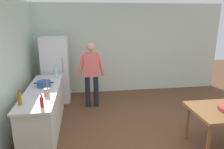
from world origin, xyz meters
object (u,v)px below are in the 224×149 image
cooking_pot (44,84)px  bottle_sauce_red (42,102)px  bottle_water_clear (56,72)px  utensil_jar (47,92)px  bottle_oil_amber (20,98)px  refrigerator (56,70)px  person (91,71)px

cooking_pot → bottle_sauce_red: bottle_sauce_red is taller
bottle_water_clear → utensil_jar: bearing=-91.8°
utensil_jar → bottle_sauce_red: bearing=-90.0°
bottle_water_clear → bottle_sauce_red: 1.75m
bottle_oil_amber → bottle_sauce_red: (0.38, -0.15, -0.02)m
bottle_oil_amber → bottle_water_clear: size_ratio=0.93×
bottle_water_clear → bottle_sauce_red: (-0.04, -1.75, -0.03)m
utensil_jar → bottle_oil_amber: size_ratio=1.14×
refrigerator → person: 1.10m
utensil_jar → bottle_sauce_red: 0.52m
cooking_pot → bottle_sauce_red: (0.14, -1.07, 0.04)m
refrigerator → bottle_water_clear: bearing=-83.0°
cooking_pot → bottle_water_clear: bottle_water_clear is taller
refrigerator → cooking_pot: size_ratio=4.50×
bottle_oil_amber → person: bearing=54.5°
person → bottle_sauce_red: bearing=-114.8°
person → bottle_water_clear: (-0.86, -0.19, 0.05)m
cooking_pot → bottle_oil_amber: size_ratio=1.43×
utensil_jar → cooking_pot: bearing=104.1°
utensil_jar → bottle_oil_amber: bearing=-136.1°
utensil_jar → bottle_water_clear: size_ratio=1.07×
bottle_oil_amber → bottle_sauce_red: size_ratio=1.17×
bottle_sauce_red → person: bearing=65.2°
refrigerator → bottle_oil_amber: (-0.33, -2.34, 0.12)m
refrigerator → bottle_water_clear: (0.09, -0.75, 0.13)m
person → refrigerator: bearing=149.8°
bottle_oil_amber → bottle_water_clear: bearing=75.3°
refrigerator → bottle_oil_amber: bearing=-97.9°
bottle_oil_amber → bottle_water_clear: 1.65m
refrigerator → bottle_oil_amber: 2.37m
bottle_oil_amber → bottle_sauce_red: bottle_oil_amber is taller
refrigerator → bottle_water_clear: refrigerator is taller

